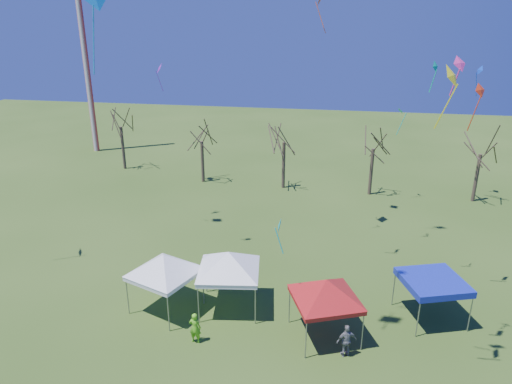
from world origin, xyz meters
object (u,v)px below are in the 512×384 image
(tent_red, at_px, (326,283))
(person_grey, at_px, (347,341))
(tree_1, at_px, (201,126))
(tent_white_west, at_px, (164,259))
(tree_2, at_px, (284,125))
(tree_3, at_px, (375,132))
(radio_mast, at_px, (84,50))
(tree_4, at_px, (484,137))
(tent_blue, at_px, (433,282))
(tree_0, at_px, (119,111))
(person_green, at_px, (195,328))
(tent_white_mid, at_px, (229,256))

(tent_red, height_order, person_grey, tent_red)
(tree_1, xyz_separation_m, tent_white_west, (4.64, -22.13, -2.57))
(tree_2, xyz_separation_m, tent_red, (5.17, -22.63, -3.15))
(tree_2, height_order, tree_3, tree_2)
(radio_mast, distance_m, tent_red, 45.57)
(tree_4, bearing_deg, tent_blue, -109.48)
(tent_white_west, bearing_deg, tree_1, 101.84)
(tree_0, height_order, tent_white_west, tree_0)
(tent_blue, bearing_deg, tree_3, 96.97)
(tent_white_west, height_order, person_green, tent_white_west)
(radio_mast, bearing_deg, person_grey, -46.43)
(tent_white_west, xyz_separation_m, person_green, (2.51, -2.49, -2.37))
(tree_2, relative_size, tree_3, 1.03)
(radio_mast, bearing_deg, tree_3, -16.31)
(tree_0, height_order, person_grey, tree_0)
(tree_3, height_order, tent_white_mid, tree_3)
(radio_mast, distance_m, tree_4, 44.96)
(tent_red, bearing_deg, person_grey, -49.37)
(tent_white_west, bearing_deg, tree_4, 45.00)
(tree_0, height_order, person_green, tree_0)
(radio_mast, height_order, tent_white_west, radio_mast)
(tree_0, bearing_deg, radio_mast, 137.23)
(tree_4, relative_size, tent_white_west, 1.86)
(tree_2, relative_size, tree_4, 1.04)
(tent_white_mid, height_order, tent_red, tent_white_mid)
(tent_blue, bearing_deg, tree_0, 141.90)
(tree_2, distance_m, tree_4, 17.73)
(person_grey, bearing_deg, tent_white_west, -35.53)
(person_green, bearing_deg, tree_3, -110.11)
(tent_white_mid, bearing_deg, person_grey, -24.05)
(tree_1, bearing_deg, tree_0, 164.82)
(tent_white_mid, bearing_deg, radio_mast, 129.60)
(tree_1, relative_size, person_green, 4.44)
(tree_3, distance_m, person_grey, 24.29)
(radio_mast, height_order, tree_1, radio_mast)
(tent_white_west, bearing_deg, tent_red, -4.89)
(tent_white_west, bearing_deg, tree_2, 80.24)
(tent_white_mid, bearing_deg, tent_blue, 5.52)
(tree_2, height_order, tent_blue, tree_2)
(tent_red, bearing_deg, person_green, -164.97)
(tree_3, xyz_separation_m, tent_red, (-3.23, -22.29, -2.94))
(tree_3, bearing_deg, tree_0, 172.92)
(tree_3, bearing_deg, tent_white_west, -119.46)
(tent_white_mid, bearing_deg, person_green, -106.22)
(tree_0, bearing_deg, tent_red, -47.31)
(tree_1, xyz_separation_m, tent_blue, (19.20, -20.22, -3.53))
(tree_3, xyz_separation_m, tent_blue, (2.40, -19.62, -3.82))
(tree_4, height_order, tent_white_west, tree_4)
(tent_white_mid, bearing_deg, tree_4, 48.91)
(tent_red, bearing_deg, tent_blue, 25.41)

